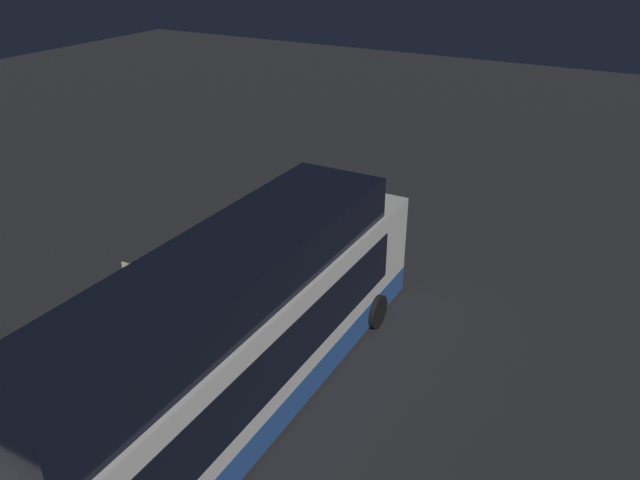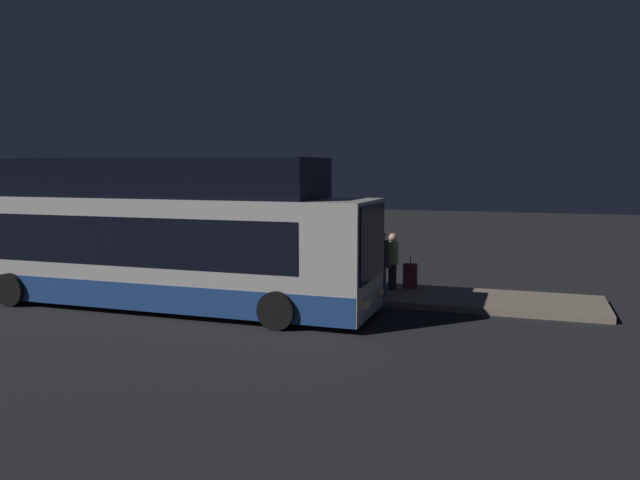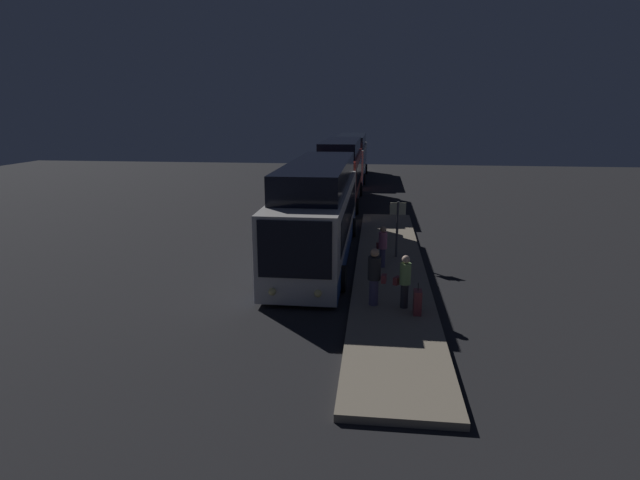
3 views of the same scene
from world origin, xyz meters
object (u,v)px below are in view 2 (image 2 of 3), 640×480
at_px(passenger_waiting, 381,261).
at_px(sign_post, 222,234).
at_px(passenger_with_bags, 392,259).
at_px(passenger_boarding, 256,256).
at_px(bus_lead, 151,241).
at_px(suitcase, 410,276).

xyz_separation_m(passenger_waiting, sign_post, (-5.39, 0.86, 0.48)).
bearing_deg(passenger_with_bags, passenger_boarding, 40.88).
bearing_deg(bus_lead, sign_post, 82.84).
height_order(passenger_waiting, suitcase, passenger_waiting).
xyz_separation_m(passenger_with_bags, suitcase, (0.47, 0.38, -0.53)).
height_order(passenger_waiting, sign_post, sign_post).
bearing_deg(bus_lead, passenger_boarding, 55.43).
bearing_deg(passenger_waiting, sign_post, 178.71).
relative_size(passenger_waiting, passenger_with_bags, 1.09).
distance_m(passenger_with_bags, sign_post, 5.53).
bearing_deg(passenger_with_bags, passenger_waiting, 115.06).
height_order(passenger_with_bags, suitcase, passenger_with_bags).
xyz_separation_m(passenger_boarding, passenger_with_bags, (4.06, 0.63, 0.02)).
height_order(passenger_with_bags, sign_post, sign_post).
bearing_deg(passenger_waiting, passenger_boarding, -176.17).
xyz_separation_m(passenger_boarding, sign_post, (-1.45, 0.59, 0.58)).
xyz_separation_m(passenger_waiting, passenger_with_bags, (0.11, 0.90, -0.08)).
xyz_separation_m(bus_lead, passenger_boarding, (1.86, 2.70, -0.70)).
height_order(suitcase, sign_post, sign_post).
bearing_deg(bus_lead, passenger_waiting, 22.64).
bearing_deg(passenger_boarding, passenger_waiting, -115.34).
relative_size(bus_lead, sign_post, 5.26).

